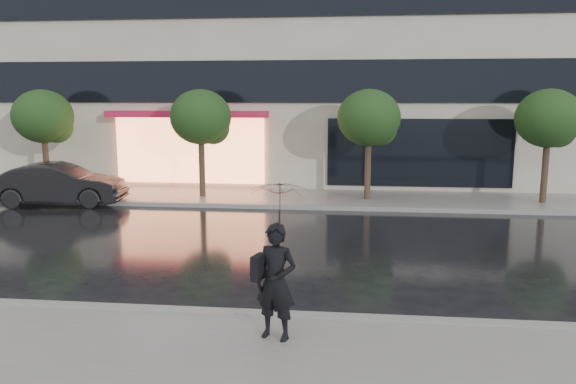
# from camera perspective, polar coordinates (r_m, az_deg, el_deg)

# --- Properties ---
(ground) EXTENTS (120.00, 120.00, 0.00)m
(ground) POSITION_cam_1_polar(r_m,az_deg,el_deg) (10.79, -6.82, -10.54)
(ground) COLOR black
(ground) RESTS_ON ground
(sidewalk_near) EXTENTS (60.00, 4.50, 0.12)m
(sidewalk_near) POSITION_cam_1_polar(r_m,az_deg,el_deg) (7.91, -12.43, -18.10)
(sidewalk_near) COLOR slate
(sidewalk_near) RESTS_ON ground
(sidewalk_far) EXTENTS (60.00, 3.50, 0.12)m
(sidewalk_far) POSITION_cam_1_polar(r_m,az_deg,el_deg) (20.57, -0.37, -0.59)
(sidewalk_far) COLOR slate
(sidewalk_far) RESTS_ON ground
(curb_near) EXTENTS (60.00, 0.25, 0.14)m
(curb_near) POSITION_cam_1_polar(r_m,az_deg,el_deg) (9.86, -8.17, -12.13)
(curb_near) COLOR gray
(curb_near) RESTS_ON ground
(curb_far) EXTENTS (60.00, 0.25, 0.14)m
(curb_far) POSITION_cam_1_polar(r_m,az_deg,el_deg) (18.86, -0.99, -1.50)
(curb_far) COLOR gray
(curb_far) RESTS_ON ground
(tree_far_west) EXTENTS (2.20, 2.20, 3.99)m
(tree_far_west) POSITION_cam_1_polar(r_m,az_deg,el_deg) (22.88, -23.46, 6.87)
(tree_far_west) COLOR #33261C
(tree_far_west) RESTS_ON ground
(tree_mid_west) EXTENTS (2.20, 2.20, 3.99)m
(tree_mid_west) POSITION_cam_1_polar(r_m,az_deg,el_deg) (20.59, -8.67, 7.33)
(tree_mid_west) COLOR #33261C
(tree_mid_west) RESTS_ON ground
(tree_mid_east) EXTENTS (2.20, 2.20, 3.99)m
(tree_mid_east) POSITION_cam_1_polar(r_m,az_deg,el_deg) (19.91, 8.39, 7.26)
(tree_mid_east) COLOR #33261C
(tree_mid_east) RESTS_ON ground
(tree_far_east) EXTENTS (2.20, 2.20, 3.99)m
(tree_far_east) POSITION_cam_1_polar(r_m,az_deg,el_deg) (21.00, 25.09, 6.58)
(tree_far_east) COLOR #33261C
(tree_far_east) RESTS_ON ground
(parked_car) EXTENTS (4.59, 2.10, 1.46)m
(parked_car) POSITION_cam_1_polar(r_m,az_deg,el_deg) (20.93, -22.24, 0.73)
(parked_car) COLOR black
(parked_car) RESTS_ON ground
(pedestrian_with_umbrella) EXTENTS (1.11, 1.12, 2.40)m
(pedestrian_with_umbrella) POSITION_cam_1_polar(r_m,az_deg,el_deg) (8.24, -1.06, -4.96)
(pedestrian_with_umbrella) COLOR black
(pedestrian_with_umbrella) RESTS_ON sidewalk_near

